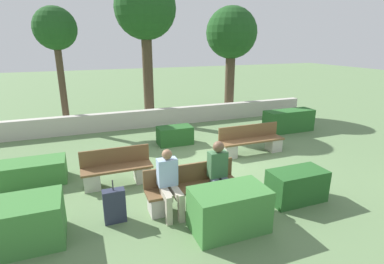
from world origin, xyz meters
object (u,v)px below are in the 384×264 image
at_px(person_seated_man, 220,171).
at_px(tree_leftmost, 55,32).
at_px(bench_front, 193,191).
at_px(bench_left_side, 251,143).
at_px(tree_center_left, 145,11).
at_px(tree_center_right, 231,35).
at_px(bench_right_side, 117,172).
at_px(person_seated_woman, 169,180).
at_px(suitcase, 114,206).

xyz_separation_m(person_seated_man, tree_leftmost, (-3.04, 6.89, 2.81)).
xyz_separation_m(bench_front, bench_left_side, (2.71, 2.15, 0.00)).
relative_size(tree_center_left, tree_center_right, 1.19).
height_order(bench_right_side, person_seated_woman, person_seated_woman).
bearing_deg(tree_center_left, bench_right_side, -110.92).
distance_m(suitcase, tree_center_left, 8.24).
distance_m(tree_leftmost, tree_center_left, 3.29).
bearing_deg(suitcase, tree_center_right, 49.18).
xyz_separation_m(suitcase, tree_center_left, (2.27, 6.84, 3.98)).
xyz_separation_m(person_seated_woman, suitcase, (-1.04, 0.11, -0.38)).
height_order(person_seated_woman, tree_center_right, tree_center_right).
bearing_deg(bench_right_side, bench_front, -55.24).
distance_m(person_seated_woman, tree_center_right, 9.12).
height_order(person_seated_woman, suitcase, person_seated_woman).
relative_size(bench_front, person_seated_woman, 1.49).
relative_size(person_seated_man, suitcase, 1.56).
relative_size(bench_left_side, suitcase, 2.34).
distance_m(bench_front, tree_center_right, 8.85).
xyz_separation_m(bench_front, person_seated_man, (0.53, -0.14, 0.41)).
bearing_deg(tree_center_left, tree_center_right, 2.34).
relative_size(bench_right_side, person_seated_man, 1.22).
xyz_separation_m(bench_left_side, person_seated_woman, (-3.25, -2.29, 0.39)).
xyz_separation_m(bench_left_side, tree_leftmost, (-5.21, 4.61, 3.22)).
distance_m(bench_left_side, person_seated_man, 3.18).
distance_m(bench_front, bench_left_side, 3.46).
relative_size(bench_front, tree_center_right, 0.42).
bearing_deg(bench_right_side, suitcase, -105.45).
relative_size(bench_left_side, bench_right_side, 1.23).
xyz_separation_m(bench_right_side, tree_center_left, (2.02, 5.28, 4.00)).
distance_m(bench_left_side, bench_right_side, 4.08).
relative_size(bench_left_side, person_seated_woman, 1.53).
relative_size(bench_left_side, person_seated_man, 1.50).
bearing_deg(bench_left_side, bench_front, -145.76).
bearing_deg(bench_right_side, person_seated_woman, -71.07).
bearing_deg(bench_left_side, person_seated_woman, -149.00).
bearing_deg(tree_leftmost, bench_front, -69.67).
bearing_deg(bench_front, person_seated_man, -14.38).
bearing_deg(suitcase, tree_center_left, 71.62).
bearing_deg(tree_leftmost, tree_center_left, 0.89).
bearing_deg(person_seated_woman, bench_left_side, 35.17).
bearing_deg(bench_right_side, bench_left_side, 2.60).
height_order(suitcase, tree_center_left, tree_center_left).
bearing_deg(person_seated_woman, bench_right_side, 115.13).
bearing_deg(bench_right_side, tree_center_left, 62.88).
xyz_separation_m(bench_front, tree_center_left, (0.70, 6.81, 3.99)).
distance_m(tree_leftmost, tree_center_right, 6.97).
bearing_deg(person_seated_man, tree_center_left, 88.67).
xyz_separation_m(person_seated_man, tree_center_right, (3.93, 7.10, 2.75)).
relative_size(person_seated_woman, tree_leftmost, 0.30).
height_order(bench_right_side, tree_center_right, tree_center_right).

